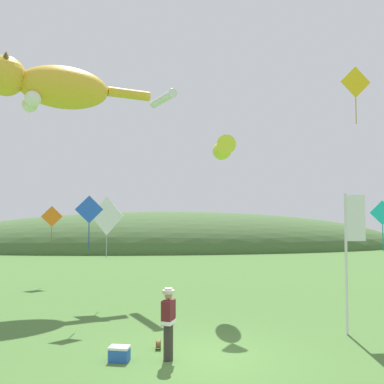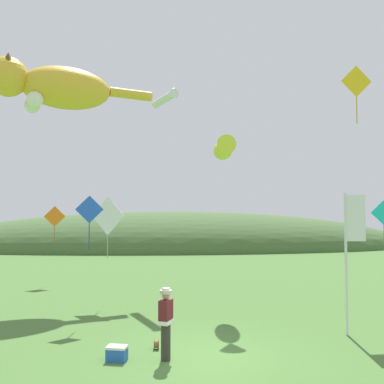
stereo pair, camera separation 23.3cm
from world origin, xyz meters
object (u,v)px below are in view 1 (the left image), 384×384
kite_fish_windsock (223,149)px  kite_giant_cat (52,86)px  kite_diamond_teal (382,214)px  kite_diamond_orange (52,217)px  kite_tube_streamer (163,99)px  kite_diamond_gold (356,83)px  kite_diamond_blue (89,210)px  festival_attendant (168,321)px  kite_diamond_white (107,216)px  festival_banner_pole (351,241)px  kite_spool (158,344)px  picnic_cooler (119,354)px

kite_fish_windsock → kite_giant_cat: bearing=158.5°
kite_diamond_teal → kite_diamond_orange: bearing=147.9°
kite_fish_windsock → kite_diamond_orange: 10.29m
kite_tube_streamer → kite_diamond_teal: 11.00m
kite_tube_streamer → kite_diamond_gold: size_ratio=1.18×
kite_diamond_orange → kite_diamond_blue: 8.24m
festival_attendant → kite_tube_streamer: (0.01, 9.40, 8.07)m
kite_diamond_white → kite_fish_windsock: bearing=-8.8°
kite_diamond_orange → festival_banner_pole: bearing=-41.7°
festival_banner_pole → kite_diamond_orange: 15.01m
kite_spool → festival_banner_pole: size_ratio=0.07×
kite_giant_cat → kite_diamond_white: bearing=-38.5°
festival_banner_pole → kite_diamond_gold: (0.92, 1.39, 5.31)m
festival_attendant → kite_diamond_gold: bearing=25.9°
kite_spool → kite_diamond_gold: kite_diamond_gold is taller
festival_banner_pole → kite_diamond_orange: size_ratio=2.14×
kite_diamond_gold → kite_diamond_blue: bearing=174.1°
picnic_cooler → kite_diamond_teal: (8.73, 3.43, 3.42)m
kite_diamond_blue → kite_diamond_gold: kite_diamond_gold is taller
kite_diamond_orange → festival_attendant: bearing=-64.4°
kite_spool → kite_diamond_white: 6.84m
festival_attendant → kite_fish_windsock: bearing=68.3°
festival_banner_pole → kite_diamond_white: bearing=148.9°
kite_tube_streamer → festival_attendant: bearing=-90.1°
kite_diamond_white → festival_attendant: bearing=-70.8°
festival_attendant → kite_fish_windsock: (2.30, 5.76, 5.16)m
festival_attendant → kite_fish_windsock: size_ratio=0.66×
kite_diamond_orange → kite_fish_windsock: bearing=-37.0°
picnic_cooler → kite_giant_cat: 13.05m
kite_giant_cat → kite_diamond_white: kite_giant_cat is taller
kite_tube_streamer → kite_giant_cat: bearing=-171.1°
kite_fish_windsock → kite_diamond_white: (-4.56, 0.71, -2.63)m
kite_diamond_white → kite_diamond_teal: (9.79, -3.00, 0.12)m
festival_attendant → kite_giant_cat: (-4.97, 8.62, 8.32)m
kite_spool → kite_diamond_gold: (6.72, 2.28, 7.94)m
kite_giant_cat → kite_tube_streamer: (4.98, 0.78, -0.25)m
kite_diamond_white → festival_banner_pole: bearing=-31.1°
festival_banner_pole → kite_diamond_gold: kite_diamond_gold is taller
kite_diamond_teal → kite_giant_cat: bearing=157.6°
kite_spool → kite_giant_cat: 12.88m
kite_giant_cat → kite_diamond_teal: 14.65m
kite_giant_cat → kite_diamond_gold: (11.44, -5.48, -1.19)m
kite_spool → kite_tube_streamer: bearing=88.3°
kite_spool → festival_banner_pole: festival_banner_pole is taller
festival_attendant → kite_diamond_teal: kite_diamond_teal is taller
picnic_cooler → kite_giant_cat: bearing=113.7°
picnic_cooler → kite_diamond_gold: size_ratio=0.28×
festival_attendant → kite_diamond_blue: size_ratio=0.96×
kite_diamond_white → kite_diamond_gold: kite_diamond_gold is taller
kite_spool → festival_banner_pole: 6.44m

